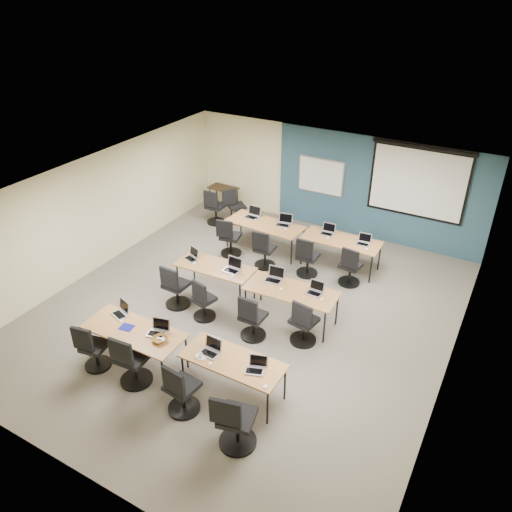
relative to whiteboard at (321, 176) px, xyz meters
The scene contains 58 objects.
floor 4.67m from the whiteboard, 86.12° to the right, with size 8.00×9.00×0.02m, color #6B6354.
ceiling 4.61m from the whiteboard, 86.12° to the right, with size 8.00×9.00×0.02m, color white.
wall_back 0.32m from the whiteboard, 13.87° to the left, with size 8.00×0.04×2.70m, color beige.
wall_front 8.93m from the whiteboard, 88.08° to the right, with size 8.00×0.04×2.70m, color beige.
wall_left 5.77m from the whiteboard, 129.90° to the right, with size 0.04×9.00×2.70m, color beige.
wall_right 6.17m from the whiteboard, 45.83° to the right, with size 0.04×9.00×2.70m, color beige.
blue_accent_panel 1.55m from the whiteboard, ahead, with size 5.50×0.04×2.70m, color #3D5977.
whiteboard is the anchor object (origin of this frame).
projector_screen 2.54m from the whiteboard, ahead, with size 2.40×0.10×1.82m.
training_table_front_left 6.81m from the whiteboard, 95.47° to the right, with size 1.87×0.78×0.73m.
training_table_front_right 6.70m from the whiteboard, 78.94° to the right, with size 1.73×0.72×0.73m.
training_table_mid_left 4.33m from the whiteboard, 98.02° to the right, with size 1.71×0.71×0.73m.
training_table_mid_right 4.48m from the whiteboard, 73.94° to the right, with size 1.84×0.77×0.73m.
training_table_back_left 2.16m from the whiteboard, 108.31° to the right, with size 1.94×0.81×0.73m.
training_table_back_right 2.36m from the whiteboard, 53.42° to the right, with size 1.83×0.76×0.73m.
laptop_0 6.61m from the whiteboard, 100.15° to the right, with size 0.32×0.27×0.24m.
mouse_0 6.77m from the whiteboard, 98.57° to the right, with size 0.05×0.09×0.03m, color white.
task_chair_0 7.40m from the whiteboard, 99.54° to the right, with size 0.48×0.48×0.96m.
laptop_1 6.61m from the whiteboard, 91.89° to the right, with size 0.33×0.28×0.25m.
mouse_1 6.73m from the whiteboard, 90.16° to the right, with size 0.06×0.10×0.03m, color white.
task_chair_1 7.25m from the whiteboard, 92.81° to the right, with size 0.56×0.56×1.04m.
laptop_2 6.63m from the whiteboard, 82.50° to the right, with size 0.32×0.27×0.24m.
mouse_2 6.90m from the whiteboard, 81.56° to the right, with size 0.05×0.09×0.03m, color white.
task_chair_2 7.40m from the whiteboard, 84.01° to the right, with size 0.53×0.53×1.01m.
laptop_3 6.79m from the whiteboard, 75.29° to the right, with size 0.30×0.26×0.23m.
mouse_3 7.13m from the whiteboard, 73.43° to the right, with size 0.06×0.09×0.03m, color white.
task_chair_3 7.72m from the whiteboard, 75.99° to the right, with size 0.58×0.58×1.05m.
laptop_4 4.41m from the whiteboard, 106.08° to the right, with size 0.31×0.26×0.23m.
mouse_4 4.55m from the whiteboard, 103.23° to the right, with size 0.06×0.10×0.04m, color white.
task_chair_4 5.22m from the whiteboard, 102.36° to the right, with size 0.53×0.53×1.01m.
laptop_5 4.23m from the whiteboard, 92.49° to the right, with size 0.35×0.30×0.26m.
mouse_5 4.46m from the whiteboard, 90.61° to the right, with size 0.06×0.10×0.03m, color white.
task_chair_5 5.20m from the whiteboard, 93.86° to the right, with size 0.46×0.46×0.95m.
laptop_6 4.19m from the whiteboard, 79.48° to the right, with size 0.35×0.30×0.26m.
mouse_6 4.51m from the whiteboard, 76.53° to the right, with size 0.06×0.10×0.04m, color white.
task_chair_6 5.29m from the whiteboard, 80.89° to the right, with size 0.50×0.50×0.99m.
laptop_7 4.47m from the whiteboard, 67.85° to the right, with size 0.30×0.26×0.23m.
mouse_7 4.70m from the whiteboard, 66.18° to the right, with size 0.06×0.10×0.03m, color white.
task_chair_7 5.18m from the whiteboard, 70.00° to the right, with size 0.51×0.51×0.99m.
laptop_8 2.15m from the whiteboard, 122.05° to the right, with size 0.36×0.31×0.27m.
mouse_8 2.21m from the whiteboard, 116.72° to the right, with size 0.06×0.09×0.03m, color white.
task_chair_8 3.06m from the whiteboard, 116.17° to the right, with size 0.52×0.52×1.00m.
laptop_9 1.87m from the whiteboard, 96.45° to the right, with size 0.35×0.30×0.27m.
mouse_9 2.08m from the whiteboard, 91.20° to the right, with size 0.06×0.10×0.03m, color white.
task_chair_9 2.90m from the whiteboard, 95.20° to the right, with size 0.50×0.50×0.98m.
laptop_10 2.00m from the whiteboard, 60.79° to the right, with size 0.31×0.27×0.24m.
mouse_10 2.24m from the whiteboard, 61.23° to the right, with size 0.06×0.10×0.04m, color white.
task_chair_10 2.84m from the whiteboard, 72.55° to the right, with size 0.50×0.50×0.99m.
laptop_11 2.60m from the whiteboard, 43.01° to the right, with size 0.30×0.26×0.23m.
mouse_11 2.86m from the whiteboard, 44.25° to the right, with size 0.06×0.10×0.03m, color white.
task_chair_11 3.18m from the whiteboard, 53.28° to the right, with size 0.49×0.49×0.97m.
blue_mousepad 6.82m from the whiteboard, 96.81° to the right, with size 0.24×0.20×0.01m, color navy.
snack_bowl 6.76m from the whiteboard, 90.52° to the right, with size 0.31×0.31×0.08m, color #9D6928.
snack_plate 6.80m from the whiteboard, 83.35° to the right, with size 0.19×0.19×0.01m, color white.
coffee_cup 6.83m from the whiteboard, 83.26° to the right, with size 0.07×0.07×0.07m, color white.
utility_table 2.93m from the whiteboard, 169.84° to the right, with size 0.84×0.46×0.75m.
spare_chair_a 2.55m from the whiteboard, 156.65° to the right, with size 0.59×0.49×0.97m.
spare_chair_b 3.05m from the whiteboard, 153.24° to the right, with size 0.53×0.53×1.00m.
Camera 1 is at (4.32, -7.27, 6.26)m, focal length 35.00 mm.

